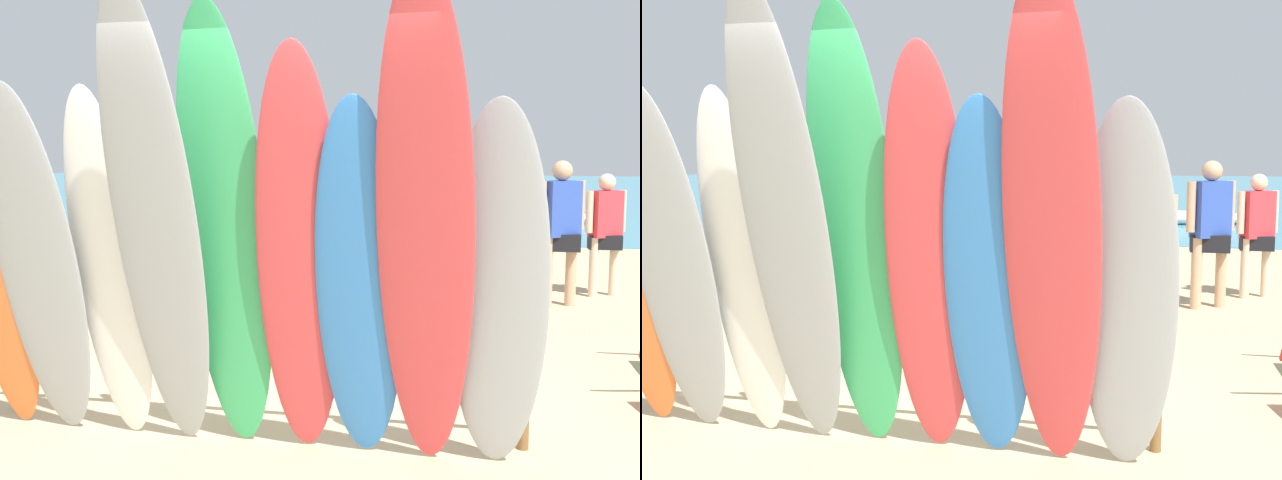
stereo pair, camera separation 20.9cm
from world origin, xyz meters
The scene contains 17 objects.
ground centered at (0.00, 14.00, 0.00)m, with size 60.00×60.00×0.00m, color tan.
ocean_water centered at (0.00, 30.73, 0.01)m, with size 60.00×40.00×0.02m, color teal.
surfboard_rack centered at (0.00, 0.00, 0.59)m, with size 3.57×0.07×0.74m.
surfboard_grey_1 centered at (-1.24, -0.53, 1.12)m, with size 0.58×0.06×2.31m, color #999EA3.
surfboard_white_2 centered at (-0.78, -0.48, 1.11)m, with size 0.49×0.06×2.27m, color white.
surfboard_grey_3 centered at (-0.37, -0.69, 1.38)m, with size 0.52×0.06×2.88m, color #999EA3.
surfboard_green_4 centered at (-0.02, -0.49, 1.34)m, with size 0.55×0.06×2.73m, color #38B266.
surfboard_red_5 centered at (0.44, -0.54, 1.22)m, with size 0.50×0.07×2.50m, color #D13D42.
surfboard_blue_6 centered at (0.78, -0.53, 1.07)m, with size 0.51×0.07×2.21m, color #337AD1.
surfboard_red_7 centered at (1.17, -0.67, 1.39)m, with size 0.53×0.07×2.88m, color #D13D42.
surfboard_grey_8 centered at (1.55, -0.46, 1.07)m, with size 0.56×0.07×2.16m, color #999EA3.
beachgoer_strolling centered at (2.84, 5.60, 0.89)m, with size 0.51×0.37×1.54m.
beachgoer_photographing centered at (2.24, 4.76, 0.99)m, with size 0.55×0.43×1.71m.
beachgoer_near_rack centered at (1.55, 3.41, 0.93)m, with size 0.61×0.26×1.61m.
beachgoer_midbeach centered at (0.70, 8.23, 0.99)m, with size 0.64×0.27×1.71m.
beachgoer_by_water centered at (-0.88, 6.82, 0.99)m, with size 0.46×0.52×1.73m.
distant_boat centered at (1.75, 15.40, 0.16)m, with size 4.51×1.26×0.36m.
Camera 1 is at (1.55, -5.01, 1.86)m, focal length 45.60 mm.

